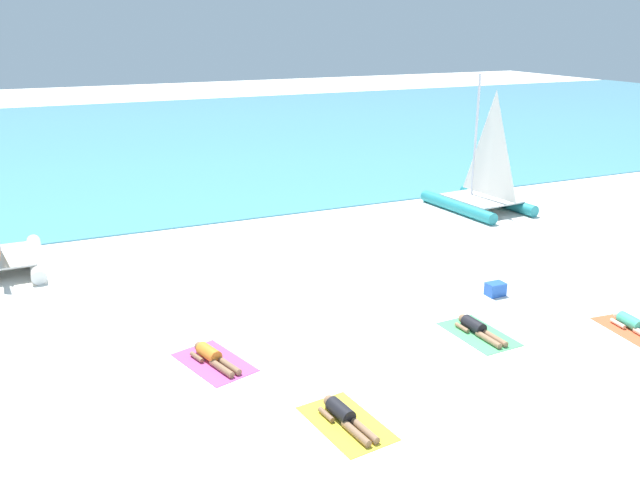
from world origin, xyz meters
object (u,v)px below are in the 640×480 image
Objects in this scene: cooler_box at (495,289)px; sunbather_leftmost at (212,356)px; sunbather_center_right at (477,328)px; sailboat_teal at (481,191)px; towel_leftmost at (214,362)px; towel_rightmost at (635,331)px; sunbather_rightmost at (634,325)px; towel_center_left at (346,423)px; sunbather_center_left at (344,416)px; towel_center_right at (479,334)px.

sunbather_leftmost is at bearing -176.70° from cooler_box.
sunbather_center_right is 3.13× the size of cooler_box.
sailboat_teal is 15.16m from towel_leftmost.
sunbather_leftmost and sunbather_center_right have the same top height.
towel_rightmost is (3.56, -1.48, -0.13)m from sunbather_center_right.
sunbather_leftmost is 10.08m from towel_rightmost.
sunbather_rightmost is (9.70, -2.59, 0.13)m from towel_leftmost.
sunbather_center_left is (-0.01, 0.07, 0.13)m from towel_center_left.
towel_leftmost is at bearing -154.16° from sailboat_teal.
sunbather_leftmost is at bearing 170.09° from sunbather_rightmost.
sunbather_center_right is 0.82× the size of towel_rightmost.
sailboat_teal is 8.82m from cooler_box.
sunbather_rightmost reaches higher than towel_center_right.
sunbather_rightmost is at bearing -31.67° from sunbather_leftmost.
towel_leftmost is 1.23× the size of sunbather_leftmost.
towel_rightmost is (9.69, -2.66, 0.00)m from towel_leftmost.
sailboat_teal is 10.42× the size of cooler_box.
sunbather_leftmost is 0.99× the size of sunbather_center_right.
sunbather_center_right reaches higher than towel_leftmost.
towel_leftmost is at bearing -176.23° from cooler_box.
sailboat_teal is 3.33× the size of sunbather_center_right.
towel_rightmost is at bearing -112.60° from sailboat_teal.
sailboat_teal reaches higher than sunbather_center_right.
towel_center_right is 3.80× the size of cooler_box.
towel_rightmost is (8.10, 0.62, 0.00)m from towel_center_left.
towel_center_left is (-11.39, -11.06, -0.77)m from sailboat_teal.
sunbather_leftmost is 0.99× the size of sunbather_rightmost.
sunbather_center_right is at bearing -137.78° from cooler_box.
towel_center_right and towel_rightmost have the same top height.
sailboat_teal is 10.98m from towel_rightmost.
towel_leftmost is 1.21× the size of sunbather_center_left.
sunbather_center_right is at bearing 157.48° from towel_rightmost.
towel_center_right is (4.55, 1.96, -0.13)m from sunbather_center_left.
sunbather_rightmost is 3.14× the size of cooler_box.
towel_center_left is 8.12m from towel_rightmost.
towel_center_right is 1.21× the size of sunbather_center_right.
towel_center_left is (1.59, -3.28, 0.00)m from towel_leftmost.
towel_leftmost is 8.03m from cooler_box.
towel_rightmost is at bearing -3.13° from sunbather_center_left.
towel_center_left is at bearing -157.86° from sunbather_center_right.
cooler_box is (6.42, 3.81, 0.17)m from towel_center_left.
sunbather_center_left reaches higher than towel_center_left.
cooler_box reaches higher than sunbather_center_right.
towel_leftmost is 10.05m from towel_rightmost.
towel_rightmost is (-3.29, -10.44, -0.77)m from sailboat_teal.
sailboat_teal is 10.90m from sunbather_rightmost.
sailboat_teal is 11.30m from sunbather_center_right.
cooler_box is (-1.68, 3.19, 0.17)m from towel_rightmost.
sailboat_teal reaches higher than sunbather_center_left.
towel_leftmost is at bearing 164.66° from towel_rightmost.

